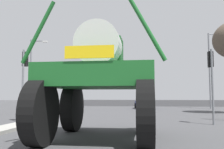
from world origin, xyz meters
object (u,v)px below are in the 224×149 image
at_px(sedan_ahead, 144,102).
at_px(traffic_signal_far_left, 69,87).
at_px(streetlight_far_left, 32,70).
at_px(traffic_signal_near_left, 24,69).
at_px(streetlight_far_right, 210,67).
at_px(traffic_signal_near_right, 211,69).
at_px(oversize_sprayer, 101,83).

xyz_separation_m(sedan_ahead, traffic_signal_far_left, (-8.27, -2.15, 1.71)).
bearing_deg(traffic_signal_far_left, sedan_ahead, 14.57).
height_order(sedan_ahead, streetlight_far_left, streetlight_far_left).
distance_m(traffic_signal_near_left, streetlight_far_right, 22.04).
relative_size(traffic_signal_near_right, streetlight_far_left, 0.54).
bearing_deg(traffic_signal_near_left, traffic_signal_far_left, 95.59).
distance_m(oversize_sprayer, streetlight_far_left, 18.44).
bearing_deg(traffic_signal_near_right, streetlight_far_right, 75.42).
relative_size(traffic_signal_near_left, streetlight_far_left, 0.57).
distance_m(sedan_ahead, traffic_signal_far_left, 8.72).
bearing_deg(streetlight_far_left, traffic_signal_near_right, -35.36).
distance_m(oversize_sprayer, sedan_ahead, 20.62).
xyz_separation_m(traffic_signal_near_right, streetlight_far_left, (-14.87, 10.55, 1.19)).
bearing_deg(streetlight_far_left, traffic_signal_far_left, 42.81).
height_order(oversize_sprayer, traffic_signal_near_left, oversize_sprayer).
distance_m(traffic_signal_far_left, streetlight_far_right, 16.44).
xyz_separation_m(traffic_signal_near_right, traffic_signal_far_left, (-11.75, 13.44, -0.46)).
bearing_deg(oversize_sprayer, sedan_ahead, -3.73).
xyz_separation_m(oversize_sprayer, traffic_signal_near_left, (-5.36, 4.92, 1.09)).
height_order(oversize_sprayer, traffic_signal_near_right, oversize_sprayer).
bearing_deg(sedan_ahead, streetlight_far_left, 106.37).
height_order(oversize_sprayer, streetlight_far_left, streetlight_far_left).
distance_m(traffic_signal_near_left, streetlight_far_left, 11.50).
relative_size(traffic_signal_near_right, traffic_signal_far_left, 1.19).
relative_size(traffic_signal_far_left, streetlight_far_right, 0.38).
height_order(streetlight_far_left, streetlight_far_right, streetlight_far_right).
bearing_deg(oversize_sprayer, streetlight_far_left, 33.03).
relative_size(sedan_ahead, streetlight_far_right, 0.48).
bearing_deg(streetlight_far_right, traffic_signal_near_left, -131.96).
xyz_separation_m(sedan_ahead, streetlight_far_left, (-11.39, -5.04, 3.36)).
bearing_deg(streetlight_far_right, streetlight_far_left, -163.20).
bearing_deg(oversize_sprayer, traffic_signal_near_right, -45.15).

